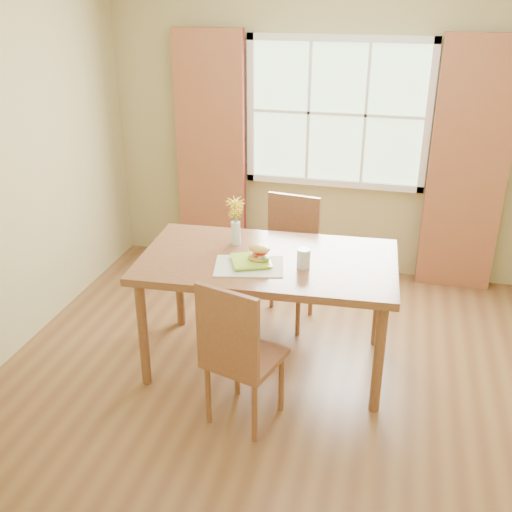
{
  "coord_description": "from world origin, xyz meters",
  "views": [
    {
      "loc": [
        0.59,
        -3.45,
        2.56
      ],
      "look_at": [
        -0.3,
        0.1,
        0.88
      ],
      "focal_mm": 42.0,
      "sensor_mm": 36.0,
      "label": 1
    }
  ],
  "objects_px": {
    "water_glass": "(303,259)",
    "flower_vase": "(236,216)",
    "dining_table": "(268,270)",
    "chair_far": "(289,254)",
    "chair_near": "(237,351)",
    "croissant_sandwich": "(259,253)"
  },
  "relations": [
    {
      "from": "chair_near",
      "to": "flower_vase",
      "type": "bearing_deg",
      "value": 122.56
    },
    {
      "from": "chair_far",
      "to": "croissant_sandwich",
      "type": "relative_size",
      "value": 6.02
    },
    {
      "from": "chair_far",
      "to": "croissant_sandwich",
      "type": "bearing_deg",
      "value": -85.85
    },
    {
      "from": "flower_vase",
      "to": "dining_table",
      "type": "bearing_deg",
      "value": -33.13
    },
    {
      "from": "water_glass",
      "to": "flower_vase",
      "type": "distance_m",
      "value": 0.62
    },
    {
      "from": "chair_far",
      "to": "chair_near",
      "type": "bearing_deg",
      "value": -83.73
    },
    {
      "from": "flower_vase",
      "to": "water_glass",
      "type": "bearing_deg",
      "value": -26.67
    },
    {
      "from": "chair_near",
      "to": "croissant_sandwich",
      "type": "bearing_deg",
      "value": 107.95
    },
    {
      "from": "chair_far",
      "to": "flower_vase",
      "type": "relative_size",
      "value": 3.02
    },
    {
      "from": "water_glass",
      "to": "flower_vase",
      "type": "xyz_separation_m",
      "value": [
        -0.54,
        0.27,
        0.15
      ]
    },
    {
      "from": "chair_near",
      "to": "flower_vase",
      "type": "height_order",
      "value": "flower_vase"
    },
    {
      "from": "dining_table",
      "to": "flower_vase",
      "type": "height_order",
      "value": "flower_vase"
    },
    {
      "from": "dining_table",
      "to": "flower_vase",
      "type": "bearing_deg",
      "value": 143.79
    },
    {
      "from": "water_glass",
      "to": "dining_table",
      "type": "bearing_deg",
      "value": 161.18
    },
    {
      "from": "chair_far",
      "to": "water_glass",
      "type": "bearing_deg",
      "value": -65.08
    },
    {
      "from": "dining_table",
      "to": "chair_near",
      "type": "relative_size",
      "value": 1.79
    },
    {
      "from": "chair_near",
      "to": "chair_far",
      "type": "bearing_deg",
      "value": 105.14
    },
    {
      "from": "water_glass",
      "to": "flower_vase",
      "type": "bearing_deg",
      "value": 153.33
    },
    {
      "from": "chair_far",
      "to": "dining_table",
      "type": "bearing_deg",
      "value": -83.21
    },
    {
      "from": "dining_table",
      "to": "chair_far",
      "type": "distance_m",
      "value": 0.73
    },
    {
      "from": "chair_near",
      "to": "water_glass",
      "type": "bearing_deg",
      "value": 81.93
    },
    {
      "from": "dining_table",
      "to": "croissant_sandwich",
      "type": "distance_m",
      "value": 0.19
    }
  ]
}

